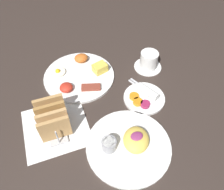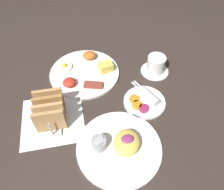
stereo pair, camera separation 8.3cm
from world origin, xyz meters
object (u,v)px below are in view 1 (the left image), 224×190
plate_condiments (144,97)px  toast_rack (53,118)px  coffee_cup (149,61)px  plate_breakfast (80,75)px  plate_foreground (129,144)px

plate_condiments → toast_rack: toast_rack is taller
plate_condiments → coffee_cup: size_ratio=1.48×
coffee_cup → plate_condiments: bearing=-120.6°
plate_condiments → toast_rack: bearing=-178.7°
plate_breakfast → plate_foreground: bearing=-79.5°
plate_condiments → toast_rack: size_ratio=1.20×
coffee_cup → plate_breakfast: bearing=171.1°
plate_condiments → toast_rack: 0.35m
plate_foreground → plate_breakfast: bearing=100.5°
plate_breakfast → toast_rack: size_ratio=2.01×
plate_foreground → toast_rack: 0.27m
plate_breakfast → plate_foreground: plate_foreground is taller
plate_breakfast → toast_rack: 0.26m
plate_breakfast → coffee_cup: bearing=-8.9°
plate_breakfast → coffee_cup: size_ratio=2.48×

